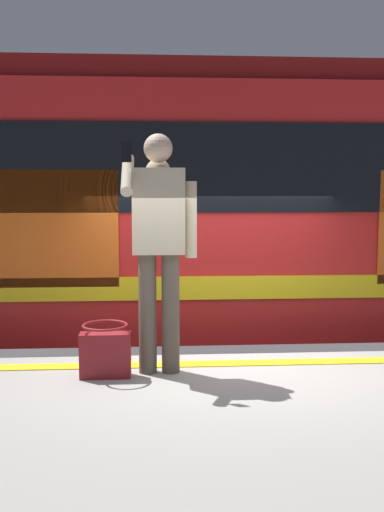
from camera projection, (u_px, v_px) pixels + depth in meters
The scene contains 7 objects.
ground_plane at pixel (220, 476), 5.33m from camera, with size 25.03×25.03×0.00m, color #3D3D3F.
safety_line at pixel (225, 363), 4.91m from camera, with size 15.67×0.16×0.01m, color yellow.
track_rail_near at pixel (204, 404), 6.94m from camera, with size 20.78×0.08×0.16m, color slate.
track_rail_far at pixel (195, 367), 8.36m from camera, with size 20.78×0.08×0.16m, color slate.
train_carriage at pixel (232, 202), 7.42m from camera, with size 11.43×2.80×3.75m.
passenger at pixel (159, 233), 4.58m from camera, with size 0.57×0.55×1.85m.
handbag at pixel (105, 352), 4.54m from camera, with size 0.39×0.35×0.41m.
Camera 1 is at (0.59, 5.06, 2.55)m, focal length 41.73 mm.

